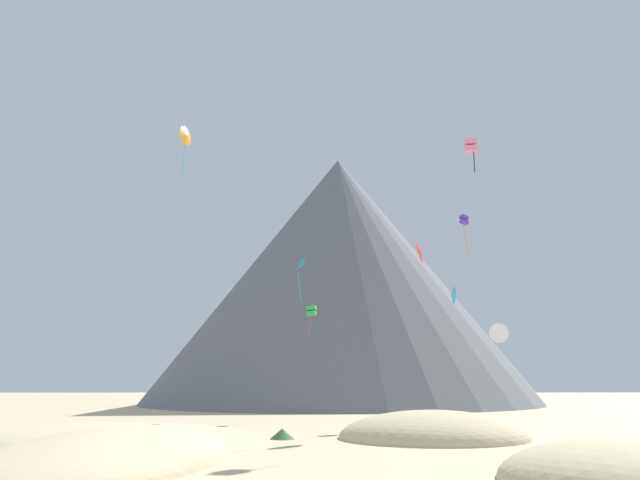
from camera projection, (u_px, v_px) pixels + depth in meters
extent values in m
ellipsoid|color=#CCBA8E|center=(110.00, 473.00, 30.25)|extent=(14.41, 23.73, 4.20)
ellipsoid|color=beige|center=(127.00, 438.00, 47.88)|extent=(32.72, 33.88, 1.86)
ellipsoid|color=#CCBA8E|center=(436.00, 438.00, 47.90)|extent=(20.71, 20.70, 4.23)
cone|color=#568442|center=(52.00, 455.00, 34.05)|extent=(2.02, 2.02, 0.80)
cone|color=#568442|center=(577.00, 458.00, 33.88)|extent=(1.78, 1.78, 0.51)
cone|color=#386633|center=(285.00, 434.00, 47.29)|extent=(2.54, 2.54, 0.79)
cone|color=slate|center=(341.00, 277.00, 122.60)|extent=(94.67, 94.67, 48.51)
cone|color=slate|center=(400.00, 328.00, 120.42)|extent=(34.39, 34.39, 28.40)
cone|color=orange|center=(189.00, 136.00, 73.65)|extent=(1.24, 2.36, 2.37)
cylinder|color=#33BCDB|center=(186.00, 161.00, 72.95)|extent=(0.27, 0.47, 3.97)
cone|color=red|center=(423.00, 251.00, 58.53)|extent=(1.49, 2.47, 2.32)
cube|color=green|center=(314.00, 314.00, 72.73)|extent=(1.30, 1.25, 0.64)
cube|color=green|center=(314.00, 308.00, 72.87)|extent=(1.30, 1.25, 0.64)
cylinder|color=#D1339E|center=(312.00, 327.00, 72.38)|extent=(0.38, 0.36, 2.71)
cone|color=white|center=(502.00, 333.00, 74.39)|extent=(2.21, 1.25, 2.32)
cylinder|color=white|center=(501.00, 351.00, 73.92)|extent=(0.14, 0.32, 2.04)
cube|color=pink|center=(474.00, 149.00, 56.90)|extent=(1.25, 1.28, 0.59)
cube|color=pink|center=(473.00, 142.00, 57.04)|extent=(1.25, 1.28, 0.59)
cylinder|color=black|center=(477.00, 161.00, 56.63)|extent=(0.10, 0.22, 1.95)
cone|color=#33BCDB|center=(455.00, 295.00, 61.78)|extent=(0.46, 1.80, 1.81)
cube|color=teal|center=(304.00, 263.00, 67.09)|extent=(0.74, 0.94, 1.04)
cylinder|color=teal|center=(302.00, 284.00, 66.58)|extent=(0.50, 0.15, 3.71)
cube|color=#5138B2|center=(467.00, 222.00, 74.22)|extent=(1.10, 1.05, 0.63)
cube|color=#5138B2|center=(467.00, 217.00, 74.34)|extent=(1.10, 1.05, 0.63)
cylinder|color=orange|center=(469.00, 241.00, 73.71)|extent=(0.50, 0.14, 4.26)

